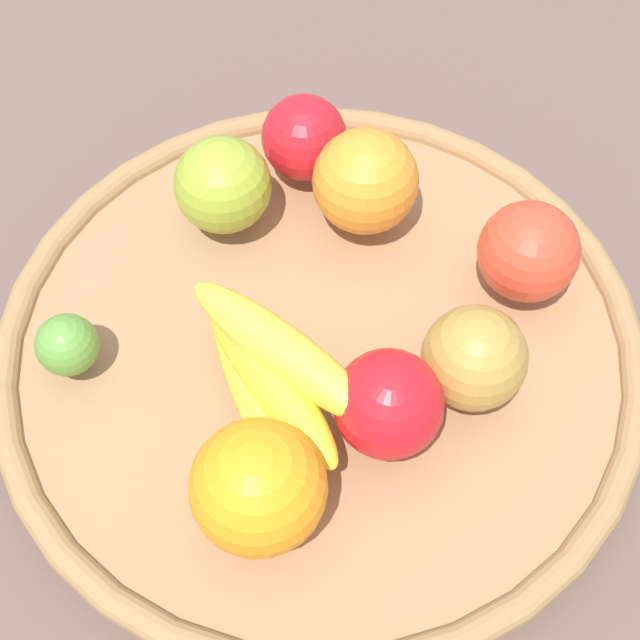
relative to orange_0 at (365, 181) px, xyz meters
name	(u,v)px	position (x,y,z in m)	size (l,w,h in m)	color
ground_plane	(320,362)	(-0.01, -0.11, -0.08)	(2.40, 2.40, 0.00)	brown
basket	(320,348)	(-0.01, -0.11, -0.06)	(0.46, 0.46, 0.04)	#9E734F
orange_0	(365,181)	(0.00, 0.00, 0.00)	(0.08, 0.08, 0.08)	orange
apple_3	(223,185)	(-0.10, -0.02, 0.00)	(0.07, 0.07, 0.07)	#92A832
banana_bunch	(270,373)	(-0.03, -0.17, -0.01)	(0.15, 0.15, 0.06)	yellow
apple_1	(474,358)	(0.10, -0.13, 0.00)	(0.07, 0.07, 0.07)	#AD853B
apple_2	(388,404)	(0.05, -0.18, 0.00)	(0.07, 0.07, 0.07)	red
lime_0	(67,345)	(-0.17, -0.17, -0.02)	(0.04, 0.04, 0.04)	#5B9539
apple_4	(528,252)	(0.12, -0.04, 0.00)	(0.07, 0.07, 0.07)	#DB422B
apple_0	(304,138)	(-0.05, 0.04, -0.01)	(0.07, 0.07, 0.07)	red
orange_1	(258,487)	(-0.02, -0.25, 0.00)	(0.08, 0.08, 0.08)	orange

